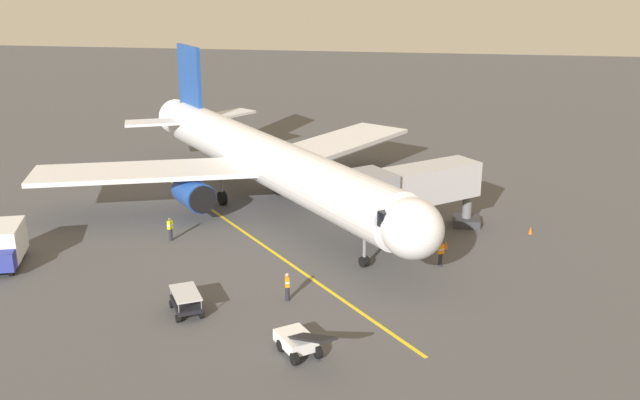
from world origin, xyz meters
name	(u,v)px	position (x,y,z in m)	size (l,w,h in m)	color
ground_plane	(251,206)	(0.00, 0.00, 0.00)	(220.00, 220.00, 0.00)	#4C4C4F
apron_lead_in_line	(249,236)	(-1.57, 6.69, 0.01)	(0.24, 40.00, 0.01)	yellow
airplane	(265,160)	(-1.39, 0.48, 4.00)	(32.27, 33.68, 11.50)	white
jet_bridge	(408,189)	(-12.78, 5.60, 3.76)	(9.96, 8.95, 5.40)	#B7B7BC
ground_crew_marshaller	(441,253)	(-15.16, 10.13, 0.89)	(0.47, 0.45, 1.71)	#23232D
ground_crew_wing_walker	(287,286)	(-6.39, 16.64, 0.89)	(0.34, 0.45, 1.71)	#23232D
ground_crew_loader	(170,229)	(3.67, 8.49, 0.89)	(0.35, 0.45, 1.71)	#23232D
baggage_cart_near_nose	(186,302)	(-1.12, 19.07, 0.66)	(2.52, 2.95, 1.27)	black
box_truck_portside	(5,245)	(12.64, 14.40, 1.39)	(3.39, 4.99, 2.62)	#2D3899
belt_loader_starboard_side	(298,341)	(-8.16, 22.54, 0.71)	(3.76, 4.35, 2.32)	white
safety_cone_nose_left	(531,230)	(-21.64, 3.11, 0.28)	(0.32, 0.32, 0.55)	#F2590F
safety_cone_nose_right	(446,245)	(-15.54, 7.04, 0.28)	(0.32, 0.32, 0.55)	#F2590F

